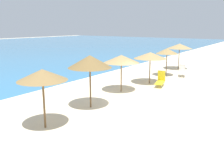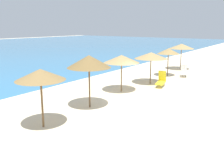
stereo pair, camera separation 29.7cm
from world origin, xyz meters
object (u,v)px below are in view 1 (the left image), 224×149
Objects in this scene: beach_umbrella_2 at (42,75)px; beach_umbrella_7 at (180,46)px; beach_umbrella_5 at (150,55)px; lounge_chair_2 at (182,71)px; beach_umbrella_6 at (167,51)px; beach_umbrella_3 at (90,62)px; lounge_chair_1 at (160,80)px; beach_umbrella_4 at (121,59)px.

beach_umbrella_7 is at bearing 0.86° from beach_umbrella_2.
beach_umbrella_2 is at bearing -179.14° from beach_umbrella_7.
beach_umbrella_5 is 4.91m from lounge_chair_2.
beach_umbrella_3 is at bearing 179.57° from beach_umbrella_6.
beach_umbrella_5 is 2.16m from lounge_chair_1.
beach_umbrella_2 is at bearing 69.69° from lounge_chair_1.
beach_umbrella_4 is 8.19m from lounge_chair_2.
lounge_chair_1 is 4.71m from lounge_chair_2.
beach_umbrella_2 is 10.65m from beach_umbrella_5.
lounge_chair_2 is (-3.36, -1.54, -2.06)m from beach_umbrella_7.
beach_umbrella_2 is at bearing -178.46° from beach_umbrella_3.
beach_umbrella_6 is 0.94× the size of beach_umbrella_7.
lounge_chair_2 is at bearing -59.88° from beach_umbrella_6.
beach_umbrella_2 is 1.04× the size of beach_umbrella_5.
lounge_chair_1 is (-8.07, -1.43, -2.05)m from beach_umbrella_7.
beach_umbrella_6 is at bearing -87.60° from lounge_chair_1.
beach_umbrella_4 is (7.27, 0.52, -0.13)m from beach_umbrella_2.
beach_umbrella_6 is (7.03, -0.51, -0.01)m from beach_umbrella_4.
lounge_chair_2 is (7.77, -1.78, -1.90)m from beach_umbrella_4.
beach_umbrella_3 is at bearing -173.77° from beach_umbrella_4.
beach_umbrella_4 is at bearing 47.37° from lounge_chair_1.
beach_umbrella_7 is (11.13, -0.24, 0.16)m from beach_umbrella_4.
beach_umbrella_4 is at bearing 56.89° from lounge_chair_2.
beach_umbrella_7 is at bearing 3.73° from beach_umbrella_6.
beach_umbrella_2 is 14.30m from beach_umbrella_6.
lounge_chair_1 is (6.96, -1.24, -2.20)m from beach_umbrella_3.
beach_umbrella_6 is at bearing -4.14° from beach_umbrella_4.
beach_umbrella_7 reaches higher than beach_umbrella_6.
beach_umbrella_3 is at bearing -179.29° from beach_umbrella_7.
beach_umbrella_3 reaches higher than beach_umbrella_5.
beach_umbrella_4 reaches higher than beach_umbrella_5.
beach_umbrella_7 is 4.23m from lounge_chair_2.
beach_umbrella_7 is at bearing 2.50° from beach_umbrella_5.
beach_umbrella_4 is 1.89× the size of lounge_chair_2.
beach_umbrella_4 is 1.01× the size of beach_umbrella_6.
beach_umbrella_3 reaches higher than beach_umbrella_7.
beach_umbrella_3 is 3.95m from beach_umbrella_4.
lounge_chair_1 is (-0.33, -1.09, -1.84)m from beach_umbrella_5.
beach_umbrella_4 reaches higher than lounge_chair_2.
beach_umbrella_5 is 7.76m from beach_umbrella_7.
lounge_chair_1 is at bearing 68.46° from lounge_chair_2.
beach_umbrella_4 is 0.95× the size of beach_umbrella_7.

